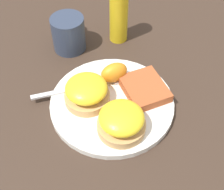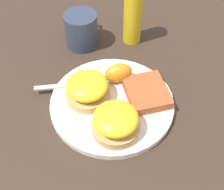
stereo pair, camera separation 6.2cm
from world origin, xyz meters
TOP-DOWN VIEW (x-y plane):
  - ground_plane at (0.00, 0.00)m, footprint 1.10×1.10m
  - plate at (0.00, 0.00)m, footprint 0.26×0.26m
  - sandwich_benedict_left at (-0.00, 0.05)m, footprint 0.09×0.09m
  - sandwich_benedict_right at (-0.07, -0.02)m, footprint 0.09×0.09m
  - hashbrown_patty at (0.03, -0.07)m, footprint 0.12×0.12m
  - orange_wedge at (0.06, 0.00)m, footprint 0.06×0.07m
  - fork at (0.04, 0.05)m, footprint 0.09×0.22m
  - cup at (0.18, 0.12)m, footprint 0.11×0.08m
  - condiment_bottle at (0.22, -0.00)m, footprint 0.04×0.04m

SIDE VIEW (x-z plane):
  - ground_plane at x=0.00m, z-range 0.00..0.00m
  - plate at x=0.00m, z-range 0.00..0.01m
  - fork at x=0.04m, z-range 0.01..0.02m
  - hashbrown_patty at x=0.03m, z-range 0.01..0.03m
  - orange_wedge at x=0.06m, z-range 0.01..0.06m
  - sandwich_benedict_left at x=0.00m, z-range 0.01..0.07m
  - sandwich_benedict_right at x=-0.07m, z-range 0.01..0.07m
  - cup at x=0.18m, z-range 0.00..0.08m
  - condiment_bottle at x=0.22m, z-range 0.00..0.14m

